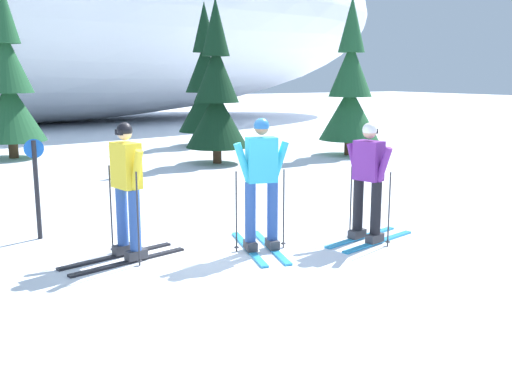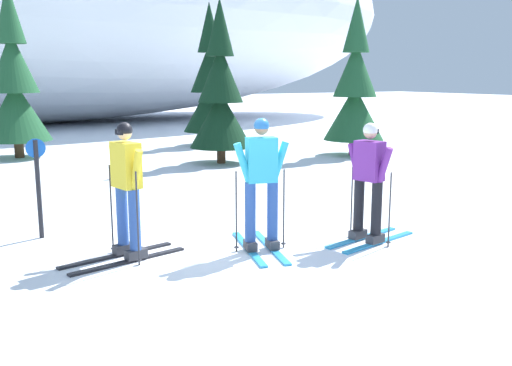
# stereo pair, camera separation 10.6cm
# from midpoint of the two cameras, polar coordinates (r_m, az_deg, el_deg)

# --- Properties ---
(ground_plane) EXTENTS (120.00, 120.00, 0.00)m
(ground_plane) POSITION_cam_midpoint_polar(r_m,az_deg,el_deg) (8.08, -3.19, -6.53)
(ground_plane) COLOR white
(skier_purple_jacket) EXTENTS (1.62, 0.78, 1.74)m
(skier_purple_jacket) POSITION_cam_midpoint_polar(r_m,az_deg,el_deg) (8.32, 11.56, 0.22)
(skier_purple_jacket) COLOR #2893CC
(skier_purple_jacket) RESTS_ON ground
(skier_yellow_jacket) EXTENTS (1.71, 0.80, 1.81)m
(skier_yellow_jacket) POSITION_cam_midpoint_polar(r_m,az_deg,el_deg) (7.61, -12.42, -0.47)
(skier_yellow_jacket) COLOR black
(skier_yellow_jacket) RESTS_ON ground
(skier_cyan_jacket) EXTENTS (0.82, 1.69, 1.84)m
(skier_cyan_jacket) POSITION_cam_midpoint_polar(r_m,az_deg,el_deg) (7.74, 0.93, 0.08)
(skier_cyan_jacket) COLOR #2893CC
(skier_cyan_jacket) RESTS_ON ground
(pine_tree_center_left) EXTENTS (1.95, 1.95, 5.04)m
(pine_tree_center_left) POSITION_cam_midpoint_polar(r_m,az_deg,el_deg) (18.15, -22.85, 8.96)
(pine_tree_center_left) COLOR #47301E
(pine_tree_center_left) RESTS_ON ground
(pine_tree_center_right) EXTENTS (1.72, 1.72, 4.44)m
(pine_tree_center_right) POSITION_cam_midpoint_polar(r_m,az_deg,el_deg) (15.71, -3.36, 8.72)
(pine_tree_center_right) COLOR #47301E
(pine_tree_center_right) RESTS_ON ground
(pine_tree_right) EXTENTS (1.87, 1.87, 4.84)m
(pine_tree_right) POSITION_cam_midpoint_polar(r_m,az_deg,el_deg) (19.91, -4.44, 9.59)
(pine_tree_right) COLOR #47301E
(pine_tree_right) RESTS_ON ground
(pine_tree_far_right) EXTENTS (1.81, 1.81, 4.69)m
(pine_tree_far_right) POSITION_cam_midpoint_polar(r_m,az_deg,el_deg) (17.57, 10.01, 9.12)
(pine_tree_far_right) COLOR #47301E
(pine_tree_far_right) RESTS_ON ground
(trail_marker_post) EXTENTS (0.28, 0.07, 1.49)m
(trail_marker_post) POSITION_cam_midpoint_polar(r_m,az_deg,el_deg) (8.97, -20.63, 0.07)
(trail_marker_post) COLOR black
(trail_marker_post) RESTS_ON ground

